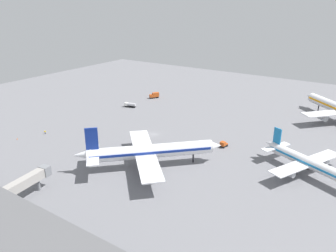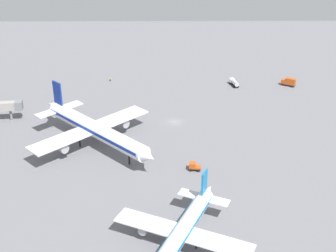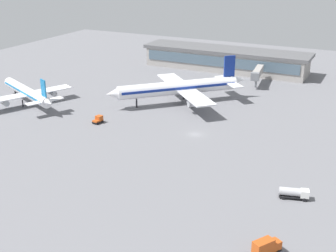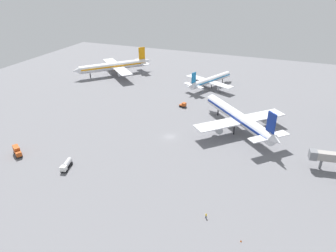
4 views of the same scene
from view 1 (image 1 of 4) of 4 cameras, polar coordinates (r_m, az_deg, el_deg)
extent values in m
plane|color=slate|center=(143.51, -2.59, -1.44)|extent=(288.00, 288.00, 0.00)
cube|color=#9E9993|center=(83.84, -25.79, -18.25)|extent=(72.56, 16.23, 8.34)
cube|color=#4C6070|center=(86.35, -21.14, -15.24)|extent=(69.66, 0.30, 4.29)
cube|color=#59595B|center=(81.09, -26.33, -15.59)|extent=(75.46, 16.88, 1.43)
cylinder|color=white|center=(118.36, 23.51, -5.99)|extent=(31.30, 17.05, 3.61)
cone|color=white|center=(127.63, 17.27, -2.95)|extent=(5.31, 4.51, 2.89)
cube|color=#1972B2|center=(118.25, 23.53, -5.88)|extent=(30.14, 16.57, 0.65)
cube|color=white|center=(119.33, 22.86, -5.87)|extent=(17.85, 30.50, 0.32)
cylinder|color=#A5A8AD|center=(126.57, 25.15, -5.34)|extent=(4.71, 3.59, 1.99)
cylinder|color=#A5A8AD|center=(113.42, 20.11, -7.59)|extent=(4.71, 3.59, 1.99)
cube|color=white|center=(126.11, 18.18, -3.44)|extent=(7.90, 12.55, 0.26)
cube|color=#1972B2|center=(124.48, 18.40, -1.61)|extent=(3.02, 1.68, 5.78)
cylinder|color=black|center=(123.15, 23.12, -6.48)|extent=(0.43, 0.43, 2.53)
cylinder|color=black|center=(118.84, 21.46, -7.24)|extent=(0.43, 0.43, 2.53)
cylinder|color=white|center=(114.15, -2.97, -4.37)|extent=(34.18, 33.95, 4.77)
cone|color=white|center=(119.19, 8.12, -3.43)|extent=(6.58, 6.58, 4.54)
cone|color=white|center=(113.38, -14.67, -4.85)|extent=(6.93, 6.91, 3.82)
cube|color=navy|center=(114.00, -2.98, -4.21)|extent=(33.02, 32.80, 0.86)
cube|color=white|center=(114.11, -4.05, -4.67)|extent=(33.97, 34.17, 0.43)
cylinder|color=#A5A8AD|center=(125.24, -4.69, -3.13)|extent=(5.86, 5.84, 2.63)
cylinder|color=#A5A8AD|center=(104.66, -3.23, -8.17)|extent=(5.86, 5.84, 2.63)
cube|color=white|center=(113.24, -12.84, -4.85)|extent=(14.38, 14.45, 0.34)
cube|color=navy|center=(110.94, -13.07, -2.17)|extent=(3.32, 3.30, 7.64)
cylinder|color=black|center=(118.71, 4.38, -5.54)|extent=(0.57, 0.57, 3.34)
cylinder|color=black|center=(118.96, -4.86, -5.50)|extent=(0.57, 0.57, 3.34)
cylinder|color=black|center=(112.19, -4.42, -7.20)|extent=(0.57, 0.57, 3.34)
cone|color=white|center=(195.18, 23.36, 4.69)|extent=(6.67, 6.66, 4.60)
cylinder|color=#A5A8AD|center=(169.48, 25.08, 1.39)|extent=(6.01, 5.83, 2.66)
cylinder|color=black|center=(190.17, 24.58, 2.82)|extent=(0.58, 0.58, 3.39)
cube|color=black|center=(197.83, -2.40, 5.01)|extent=(4.60, 5.75, 0.30)
cube|color=#BF4C19|center=(196.91, -2.92, 5.21)|extent=(2.57, 2.54, 1.60)
cube|color=#3F596B|center=(196.55, -3.15, 5.28)|extent=(1.39, 0.92, 0.90)
cube|color=#BF4C19|center=(197.76, -2.17, 5.44)|extent=(3.64, 4.23, 2.60)
cylinder|color=black|center=(196.33, -2.83, 4.83)|extent=(0.68, 0.84, 0.80)
cylinder|color=black|center=(198.04, -3.03, 4.97)|extent=(0.68, 0.84, 0.80)
cylinder|color=black|center=(197.72, -1.77, 4.96)|extent=(0.68, 0.84, 0.80)
cylinder|color=black|center=(199.41, -1.98, 5.10)|extent=(0.68, 0.84, 0.80)
cube|color=black|center=(132.97, 9.61, -3.33)|extent=(2.32, 3.43, 0.30)
cube|color=#BF4C19|center=(132.05, 9.47, -3.04)|extent=(2.13, 2.04, 1.60)
cube|color=#3F596B|center=(131.28, 9.29, -3.02)|extent=(1.59, 0.30, 0.90)
cube|color=#BF4C19|center=(133.52, 9.83, -3.05)|extent=(2.07, 1.65, 0.50)
cylinder|color=black|center=(131.71, 9.69, -3.65)|extent=(0.41, 0.83, 0.80)
cylinder|color=black|center=(132.62, 9.00, -3.43)|extent=(0.41, 0.83, 0.80)
cylinder|color=black|center=(133.47, 10.21, -3.34)|extent=(0.41, 0.83, 0.80)
cylinder|color=black|center=(134.36, 9.53, -3.13)|extent=(0.41, 0.83, 0.80)
cube|color=black|center=(181.46, -6.57, 3.43)|extent=(6.58, 3.43, 0.30)
cube|color=white|center=(182.13, -7.22, 3.78)|extent=(2.22, 2.29, 1.60)
cube|color=#3F596B|center=(182.39, -7.46, 3.90)|extent=(0.48, 1.56, 0.90)
cylinder|color=#B7B7BC|center=(180.78, -6.32, 3.72)|extent=(4.81, 2.88, 1.80)
cylinder|color=black|center=(181.62, -7.32, 3.36)|extent=(0.85, 0.49, 0.80)
cylinder|color=black|center=(183.25, -7.06, 3.53)|extent=(0.85, 0.49, 0.80)
cylinder|color=black|center=(179.77, -6.06, 3.23)|extent=(0.85, 0.49, 0.80)
cylinder|color=black|center=(181.41, -5.81, 3.41)|extent=(0.85, 0.49, 0.80)
cylinder|color=#1E2338|center=(153.17, -20.49, -1.16)|extent=(0.44, 0.44, 0.85)
cylinder|color=yellow|center=(152.92, -20.52, -0.90)|extent=(0.52, 0.52, 0.60)
sphere|color=tan|center=(152.77, -20.54, -0.76)|extent=(0.22, 0.22, 0.22)
cylinder|color=yellow|center=(152.82, -20.44, -0.91)|extent=(0.10, 0.10, 0.54)
cylinder|color=yellow|center=(153.01, -20.60, -0.90)|extent=(0.10, 0.10, 0.54)
cube|color=#9E9993|center=(104.95, -23.67, -8.96)|extent=(4.40, 14.24, 2.80)
cylinder|color=slate|center=(109.18, -21.48, -9.42)|extent=(0.90, 0.90, 3.80)
cube|color=slate|center=(109.43, -20.53, -7.25)|extent=(3.41, 2.79, 3.08)
cone|color=#EA590C|center=(151.88, -24.65, -2.00)|extent=(0.44, 0.44, 0.60)
camera|label=2|loc=(121.79, 68.78, 15.00)|focal=49.53mm
camera|label=3|loc=(254.48, 4.28, 19.83)|focal=48.23mm
camera|label=4|loc=(193.62, -38.16, 18.54)|focal=32.77mm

